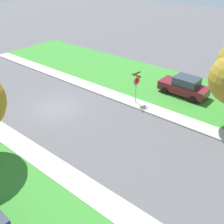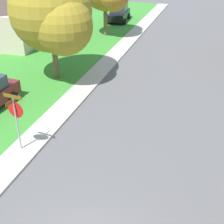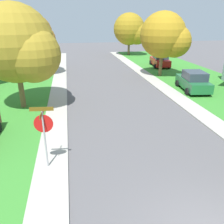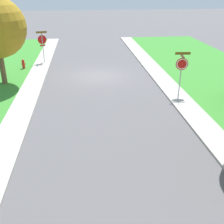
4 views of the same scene
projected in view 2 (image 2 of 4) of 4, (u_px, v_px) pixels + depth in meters
sidewalk_west at (87, 84)px, 20.13m from camera, size 1.40×56.00×0.10m
lawn_west at (23, 75)px, 21.41m from camera, size 8.00×56.00×0.08m
stop_sign_far_corner at (16, 113)px, 13.17m from camera, size 0.92×0.92×2.77m
car_black_across_road at (119, 13)px, 34.49m from camera, size 2.36×4.46×1.76m
tree_sidewalk_near at (54, 14)px, 18.82m from camera, size 5.46×5.08×6.96m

